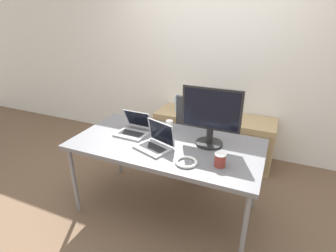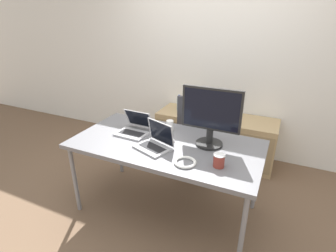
{
  "view_description": "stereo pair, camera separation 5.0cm",
  "coord_description": "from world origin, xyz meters",
  "px_view_note": "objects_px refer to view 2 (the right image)",
  "views": [
    {
      "loc": [
        0.88,
        -1.99,
        1.9
      ],
      "look_at": [
        0.0,
        0.05,
        0.93
      ],
      "focal_mm": 28.0,
      "sensor_mm": 36.0,
      "label": 1
    },
    {
      "loc": [
        0.93,
        -1.96,
        1.9
      ],
      "look_at": [
        0.0,
        0.05,
        0.93
      ],
      "focal_mm": 28.0,
      "sensor_mm": 36.0,
      "label": 2
    }
  ],
  "objects_px": {
    "laptop_right": "(155,143)",
    "monitor": "(211,116)",
    "cabinet_left": "(178,130)",
    "cabinet_right": "(255,145)",
    "laptop_left": "(134,129)",
    "cable_coil": "(185,162)",
    "coffee_cup_white": "(170,126)",
    "office_chair": "(201,147)",
    "water_bottle": "(179,103)",
    "coffee_cup_brown": "(219,160)",
    "mouse": "(172,141)"
  },
  "relations": [
    {
      "from": "cabinet_left",
      "to": "cable_coil",
      "type": "height_order",
      "value": "cable_coil"
    },
    {
      "from": "office_chair",
      "to": "coffee_cup_white",
      "type": "bearing_deg",
      "value": -110.65
    },
    {
      "from": "cabinet_right",
      "to": "laptop_right",
      "type": "height_order",
      "value": "laptop_right"
    },
    {
      "from": "water_bottle",
      "to": "laptop_left",
      "type": "height_order",
      "value": "laptop_left"
    },
    {
      "from": "laptop_right",
      "to": "monitor",
      "type": "height_order",
      "value": "monitor"
    },
    {
      "from": "water_bottle",
      "to": "coffee_cup_brown",
      "type": "bearing_deg",
      "value": -57.03
    },
    {
      "from": "cable_coil",
      "to": "monitor",
      "type": "bearing_deg",
      "value": 78.47
    },
    {
      "from": "laptop_left",
      "to": "cabinet_left",
      "type": "bearing_deg",
      "value": 90.35
    },
    {
      "from": "water_bottle",
      "to": "monitor",
      "type": "height_order",
      "value": "monitor"
    },
    {
      "from": "cabinet_right",
      "to": "coffee_cup_white",
      "type": "height_order",
      "value": "coffee_cup_white"
    },
    {
      "from": "cabinet_left",
      "to": "water_bottle",
      "type": "relative_size",
      "value": 2.76
    },
    {
      "from": "cabinet_right",
      "to": "cable_coil",
      "type": "height_order",
      "value": "cable_coil"
    },
    {
      "from": "coffee_cup_brown",
      "to": "office_chair",
      "type": "bearing_deg",
      "value": 114.74
    },
    {
      "from": "cabinet_left",
      "to": "laptop_left",
      "type": "distance_m",
      "value": 1.29
    },
    {
      "from": "water_bottle",
      "to": "laptop_right",
      "type": "xyz_separation_m",
      "value": [
        0.34,
        -1.38,
        0.1
      ]
    },
    {
      "from": "cabinet_right",
      "to": "monitor",
      "type": "distance_m",
      "value": 1.38
    },
    {
      "from": "office_chair",
      "to": "water_bottle",
      "type": "relative_size",
      "value": 4.67
    },
    {
      "from": "office_chair",
      "to": "cabinet_left",
      "type": "height_order",
      "value": "office_chair"
    },
    {
      "from": "laptop_right",
      "to": "coffee_cup_brown",
      "type": "distance_m",
      "value": 0.6
    },
    {
      "from": "mouse",
      "to": "cabinet_left",
      "type": "bearing_deg",
      "value": 109.84
    },
    {
      "from": "laptop_left",
      "to": "cable_coil",
      "type": "xyz_separation_m",
      "value": [
        0.68,
        -0.33,
        -0.03
      ]
    },
    {
      "from": "coffee_cup_white",
      "to": "water_bottle",
      "type": "bearing_deg",
      "value": 107.35
    },
    {
      "from": "cabinet_left",
      "to": "cable_coil",
      "type": "bearing_deg",
      "value": -65.71
    },
    {
      "from": "water_bottle",
      "to": "laptop_left",
      "type": "xyz_separation_m",
      "value": [
        0.01,
        -1.19,
        0.1
      ]
    },
    {
      "from": "monitor",
      "to": "cable_coil",
      "type": "bearing_deg",
      "value": -101.53
    },
    {
      "from": "office_chair",
      "to": "cabinet_right",
      "type": "bearing_deg",
      "value": 39.59
    },
    {
      "from": "water_bottle",
      "to": "coffee_cup_brown",
      "type": "height_order",
      "value": "coffee_cup_brown"
    },
    {
      "from": "cable_coil",
      "to": "cabinet_right",
      "type": "bearing_deg",
      "value": 75.25
    },
    {
      "from": "coffee_cup_brown",
      "to": "cable_coil",
      "type": "bearing_deg",
      "value": -164.86
    },
    {
      "from": "laptop_right",
      "to": "cabinet_right",
      "type": "bearing_deg",
      "value": 61.64
    },
    {
      "from": "cabinet_left",
      "to": "cabinet_right",
      "type": "relative_size",
      "value": 1.0
    },
    {
      "from": "office_chair",
      "to": "laptop_right",
      "type": "distance_m",
      "value": 1.0
    },
    {
      "from": "laptop_right",
      "to": "office_chair",
      "type": "bearing_deg",
      "value": 80.07
    },
    {
      "from": "cabinet_left",
      "to": "coffee_cup_white",
      "type": "xyz_separation_m",
      "value": [
        0.31,
        -0.98,
        0.52
      ]
    },
    {
      "from": "cabinet_right",
      "to": "coffee_cup_white",
      "type": "bearing_deg",
      "value": -128.19
    },
    {
      "from": "mouse",
      "to": "coffee_cup_white",
      "type": "relative_size",
      "value": 0.56
    },
    {
      "from": "cabinet_right",
      "to": "laptop_left",
      "type": "distance_m",
      "value": 1.68
    },
    {
      "from": "office_chair",
      "to": "monitor",
      "type": "height_order",
      "value": "monitor"
    },
    {
      "from": "cabinet_left",
      "to": "monitor",
      "type": "bearing_deg",
      "value": -55.7
    },
    {
      "from": "mouse",
      "to": "coffee_cup_brown",
      "type": "distance_m",
      "value": 0.55
    },
    {
      "from": "laptop_right",
      "to": "monitor",
      "type": "bearing_deg",
      "value": 30.98
    },
    {
      "from": "monitor",
      "to": "coffee_cup_white",
      "type": "bearing_deg",
      "value": 163.4
    },
    {
      "from": "cabinet_right",
      "to": "laptop_left",
      "type": "xyz_separation_m",
      "value": [
        -1.08,
        -1.19,
        0.51
      ]
    },
    {
      "from": "coffee_cup_brown",
      "to": "laptop_right",
      "type": "bearing_deg",
      "value": 173.22
    },
    {
      "from": "laptop_left",
      "to": "laptop_right",
      "type": "bearing_deg",
      "value": -29.49
    },
    {
      "from": "laptop_left",
      "to": "mouse",
      "type": "bearing_deg",
      "value": -4.43
    },
    {
      "from": "coffee_cup_brown",
      "to": "mouse",
      "type": "bearing_deg",
      "value": 155.63
    },
    {
      "from": "laptop_left",
      "to": "mouse",
      "type": "height_order",
      "value": "laptop_left"
    },
    {
      "from": "cable_coil",
      "to": "office_chair",
      "type": "bearing_deg",
      "value": 100.3
    },
    {
      "from": "mouse",
      "to": "laptop_left",
      "type": "bearing_deg",
      "value": 175.57
    }
  ]
}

